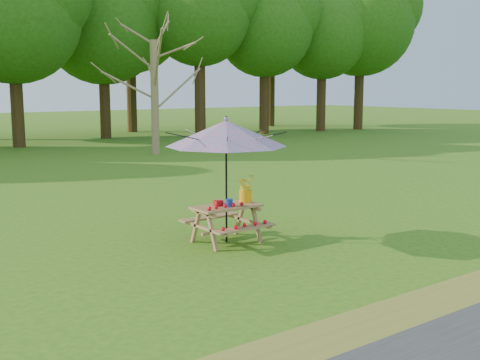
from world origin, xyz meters
TOP-DOWN VIEW (x-y plane):
  - ground at (0.00, 0.00)m, footprint 120.00×120.00m
  - drygrass_strip at (0.00, -2.80)m, footprint 120.00×1.20m
  - picnic_table at (-0.27, 1.45)m, footprint 1.20×1.32m
  - patio_umbrella at (-0.27, 1.45)m, footprint 2.51×2.51m
  - produce_bins at (-0.32, 1.48)m, footprint 0.26×0.44m
  - tomatoes_row at (-0.42, 1.27)m, footprint 0.77×0.13m
  - flower_bucket at (0.20, 1.51)m, footprint 0.36×0.33m

SIDE VIEW (x-z plane):
  - ground at x=0.00m, z-range 0.00..0.00m
  - drygrass_strip at x=0.00m, z-range 0.00..0.01m
  - picnic_table at x=-0.27m, z-range -0.01..0.66m
  - tomatoes_row at x=-0.42m, z-range 0.67..0.74m
  - produce_bins at x=-0.32m, z-range 0.66..0.79m
  - flower_bucket at x=0.20m, z-range 0.69..1.19m
  - patio_umbrella at x=-0.27m, z-range 0.82..3.07m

